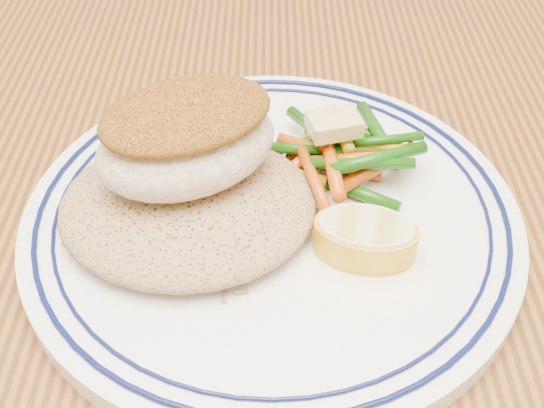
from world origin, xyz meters
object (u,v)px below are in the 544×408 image
at_px(plate, 272,218).
at_px(fish_fillet, 187,138).
at_px(rice_pilaf, 188,201).
at_px(vegetable_pile, 342,153).
at_px(dining_table, 263,347).
at_px(lemon_wedge, 365,237).

distance_m(plate, fish_fillet, 0.07).
xyz_separation_m(rice_pilaf, vegetable_pile, (0.09, 0.04, 0.00)).
xyz_separation_m(dining_table, vegetable_pile, (0.05, 0.05, 0.13)).
xyz_separation_m(rice_pilaf, lemon_wedge, (0.09, -0.03, -0.00)).
distance_m(vegetable_pile, lemon_wedge, 0.07).
height_order(plate, lemon_wedge, lemon_wedge).
relative_size(plate, vegetable_pile, 2.68).
distance_m(plate, rice_pilaf, 0.05).
bearing_deg(plate, vegetable_pile, 39.94).
xyz_separation_m(plate, vegetable_pile, (0.04, 0.03, 0.02)).
bearing_deg(rice_pilaf, fish_fillet, 86.47).
bearing_deg(fish_fillet, plate, -9.94).
bearing_deg(lemon_wedge, dining_table, 160.86).
height_order(fish_fillet, lemon_wedge, fish_fillet).
bearing_deg(plate, rice_pilaf, -172.04).
xyz_separation_m(plate, lemon_wedge, (0.05, -0.03, 0.02)).
xyz_separation_m(rice_pilaf, fish_fillet, (0.00, 0.01, 0.03)).
bearing_deg(dining_table, rice_pilaf, 169.94).
distance_m(dining_table, plate, 0.11).
xyz_separation_m(dining_table, fish_fillet, (-0.04, 0.02, 0.16)).
height_order(rice_pilaf, vegetable_pile, vegetable_pile).
bearing_deg(dining_table, fish_fillet, 151.21).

